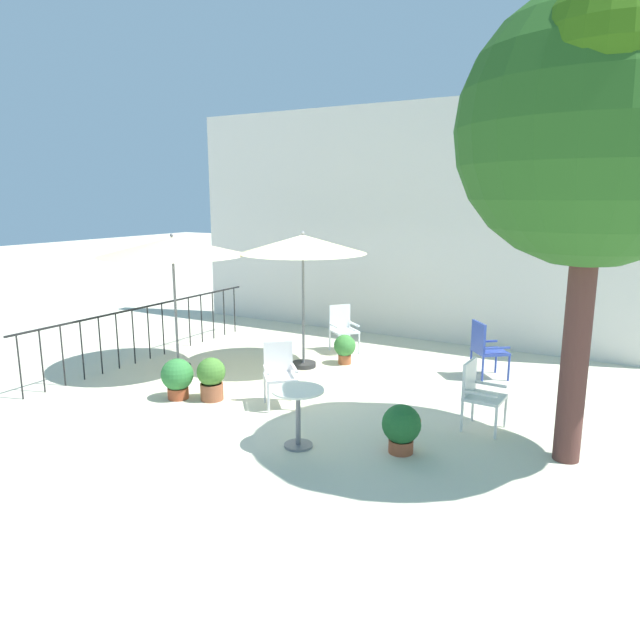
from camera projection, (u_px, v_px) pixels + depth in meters
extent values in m
plane|color=beige|center=(301.00, 387.00, 9.30)|extent=(60.00, 60.00, 0.00)
cube|color=silver|center=(402.00, 223.00, 12.27)|extent=(10.20, 0.30, 4.87)
cube|color=black|center=(147.00, 306.00, 10.72)|extent=(0.03, 5.51, 0.03)
cylinder|color=black|center=(20.00, 367.00, 8.64)|extent=(0.02, 0.02, 1.00)
cylinder|color=black|center=(42.00, 361.00, 8.95)|extent=(0.02, 0.02, 1.00)
cylinder|color=black|center=(63.00, 356.00, 9.27)|extent=(0.02, 0.02, 1.00)
cylinder|color=black|center=(82.00, 351.00, 9.58)|extent=(0.02, 0.02, 1.00)
cylinder|color=black|center=(100.00, 346.00, 9.89)|extent=(0.02, 0.02, 1.00)
cylinder|color=black|center=(117.00, 341.00, 10.20)|extent=(0.02, 0.02, 1.00)
cylinder|color=black|center=(134.00, 337.00, 10.51)|extent=(0.02, 0.02, 1.00)
cylinder|color=black|center=(149.00, 333.00, 10.82)|extent=(0.02, 0.02, 1.00)
cylinder|color=black|center=(163.00, 329.00, 11.14)|extent=(0.02, 0.02, 1.00)
cylinder|color=black|center=(177.00, 325.00, 11.45)|extent=(0.02, 0.02, 1.00)
cylinder|color=black|center=(189.00, 322.00, 11.76)|extent=(0.02, 0.02, 1.00)
cylinder|color=black|center=(201.00, 319.00, 12.07)|extent=(0.02, 0.02, 1.00)
cylinder|color=black|center=(213.00, 316.00, 12.38)|extent=(0.02, 0.02, 1.00)
cylinder|color=black|center=(224.00, 313.00, 12.69)|extent=(0.02, 0.02, 1.00)
cylinder|color=black|center=(234.00, 310.00, 13.01)|extent=(0.02, 0.02, 1.00)
cylinder|color=brown|center=(576.00, 348.00, 6.48)|extent=(0.30, 0.30, 2.67)
sphere|color=#24541C|center=(597.00, 128.00, 5.99)|extent=(2.89, 2.89, 2.89)
sphere|color=#1E5D1F|center=(546.00, 122.00, 6.60)|extent=(1.59, 1.59, 1.59)
sphere|color=#315F11|center=(614.00, 53.00, 5.24)|extent=(1.44, 1.44, 1.44)
cylinder|color=#2D2D2D|center=(179.00, 367.00, 10.24)|extent=(0.44, 0.44, 0.08)
cylinder|color=slate|center=(175.00, 305.00, 10.00)|extent=(0.04, 0.04, 2.32)
cone|color=beige|center=(172.00, 246.00, 9.79)|extent=(2.48, 2.48, 0.31)
sphere|color=slate|center=(172.00, 235.00, 9.75)|extent=(0.06, 0.06, 0.06)
cylinder|color=#2D2D2D|center=(304.00, 365.00, 10.40)|extent=(0.44, 0.44, 0.08)
cylinder|color=slate|center=(303.00, 302.00, 10.17)|extent=(0.04, 0.04, 2.35)
cone|color=beige|center=(303.00, 244.00, 9.95)|extent=(2.21, 2.21, 0.31)
sphere|color=slate|center=(303.00, 233.00, 9.91)|extent=(0.06, 0.06, 0.06)
cylinder|color=silver|center=(298.00, 390.00, 6.95)|extent=(0.63, 0.63, 0.02)
cylinder|color=slate|center=(298.00, 419.00, 7.02)|extent=(0.06, 0.06, 0.71)
cylinder|color=slate|center=(298.00, 445.00, 7.09)|extent=(0.35, 0.35, 0.03)
cube|color=white|center=(280.00, 377.00, 8.35)|extent=(0.65, 0.65, 0.04)
cube|color=white|center=(278.00, 356.00, 8.50)|extent=(0.34, 0.31, 0.46)
cube|color=white|center=(266.00, 370.00, 8.28)|extent=(0.31, 0.34, 0.03)
cube|color=white|center=(294.00, 368.00, 8.36)|extent=(0.31, 0.34, 0.03)
cylinder|color=white|center=(268.00, 399.00, 8.15)|extent=(0.04, 0.04, 0.43)
cylinder|color=white|center=(297.00, 396.00, 8.23)|extent=(0.04, 0.04, 0.43)
cylinder|color=white|center=(265.00, 389.00, 8.56)|extent=(0.04, 0.04, 0.43)
cylinder|color=white|center=(292.00, 387.00, 8.64)|extent=(0.04, 0.04, 0.43)
cube|color=white|center=(344.00, 331.00, 11.30)|extent=(0.67, 0.66, 0.04)
cube|color=white|center=(340.00, 316.00, 11.45)|extent=(0.30, 0.37, 0.46)
cube|color=white|center=(334.00, 326.00, 11.19)|extent=(0.37, 0.30, 0.03)
cube|color=white|center=(354.00, 324.00, 11.35)|extent=(0.37, 0.30, 0.03)
cylinder|color=white|center=(339.00, 346.00, 11.06)|extent=(0.04, 0.04, 0.41)
cylinder|color=white|center=(359.00, 344.00, 11.22)|extent=(0.04, 0.04, 0.41)
cylinder|color=white|center=(330.00, 340.00, 11.47)|extent=(0.04, 0.04, 0.41)
cylinder|color=white|center=(349.00, 339.00, 11.62)|extent=(0.04, 0.04, 0.41)
cube|color=#2A409C|center=(490.00, 352.00, 9.71)|extent=(0.70, 0.70, 0.04)
cube|color=#2A409C|center=(478.00, 337.00, 9.62)|extent=(0.33, 0.39, 0.49)
cube|color=#2A409C|center=(497.00, 348.00, 9.47)|extent=(0.37, 0.31, 0.03)
cube|color=#2A409C|center=(485.00, 341.00, 9.90)|extent=(0.37, 0.31, 0.03)
cylinder|color=#2A409C|center=(509.00, 368.00, 9.58)|extent=(0.04, 0.04, 0.43)
cylinder|color=#2A409C|center=(496.00, 361.00, 10.02)|extent=(0.04, 0.04, 0.43)
cylinder|color=#2A409C|center=(483.00, 370.00, 9.50)|extent=(0.04, 0.04, 0.43)
cylinder|color=#2A409C|center=(471.00, 362.00, 9.94)|extent=(0.04, 0.04, 0.43)
cube|color=white|center=(485.00, 398.00, 7.52)|extent=(0.49, 0.50, 0.04)
cube|color=white|center=(469.00, 377.00, 7.59)|extent=(0.06, 0.46, 0.45)
cube|color=white|center=(480.00, 394.00, 7.31)|extent=(0.43, 0.06, 0.03)
cube|color=white|center=(490.00, 384.00, 7.68)|extent=(0.43, 0.06, 0.03)
cylinder|color=white|center=(496.00, 423.00, 7.27)|extent=(0.04, 0.04, 0.42)
cylinder|color=white|center=(505.00, 412.00, 7.64)|extent=(0.04, 0.04, 0.42)
cylinder|color=white|center=(462.00, 416.00, 7.50)|extent=(0.04, 0.04, 0.42)
cylinder|color=white|center=(473.00, 406.00, 7.87)|extent=(0.04, 0.04, 0.42)
cylinder|color=#975335|center=(212.00, 391.00, 8.71)|extent=(0.34, 0.34, 0.25)
cylinder|color=#382819|center=(212.00, 384.00, 8.68)|extent=(0.30, 0.30, 0.02)
sphere|color=#447B2E|center=(211.00, 372.00, 8.64)|extent=(0.43, 0.43, 0.43)
sphere|color=#D63C5C|center=(221.00, 369.00, 8.60)|extent=(0.08, 0.08, 0.08)
sphere|color=#D63C5C|center=(217.00, 370.00, 8.78)|extent=(0.09, 0.09, 0.09)
sphere|color=#D63C5C|center=(216.00, 371.00, 8.77)|extent=(0.12, 0.12, 0.12)
sphere|color=#D63C5C|center=(219.00, 364.00, 8.70)|extent=(0.09, 0.09, 0.09)
cylinder|color=#9C4D2F|center=(401.00, 446.00, 6.92)|extent=(0.30, 0.30, 0.16)
cylinder|color=#382819|center=(401.00, 440.00, 6.90)|extent=(0.26, 0.26, 0.02)
sphere|color=#1E5C28|center=(401.00, 424.00, 6.86)|extent=(0.47, 0.47, 0.47)
sphere|color=#E74A39|center=(402.00, 414.00, 7.02)|extent=(0.10, 0.10, 0.10)
sphere|color=#E74A39|center=(416.00, 421.00, 6.91)|extent=(0.12, 0.12, 0.12)
cylinder|color=#A85732|center=(345.00, 359.00, 10.59)|extent=(0.24, 0.24, 0.17)
cylinder|color=#382819|center=(345.00, 355.00, 10.57)|extent=(0.21, 0.21, 0.02)
sphere|color=#3A7F38|center=(345.00, 346.00, 10.53)|extent=(0.40, 0.40, 0.40)
cylinder|color=#A54829|center=(178.00, 393.00, 8.77)|extent=(0.31, 0.31, 0.17)
cylinder|color=#382819|center=(178.00, 388.00, 8.75)|extent=(0.28, 0.28, 0.02)
sphere|color=#317A37|center=(177.00, 374.00, 8.71)|extent=(0.48, 0.48, 0.48)
sphere|color=gold|center=(188.00, 375.00, 8.71)|extent=(0.14, 0.14, 0.14)
sphere|color=gold|center=(172.00, 378.00, 8.52)|extent=(0.09, 0.09, 0.09)
sphere|color=gold|center=(183.00, 371.00, 8.88)|extent=(0.14, 0.14, 0.14)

